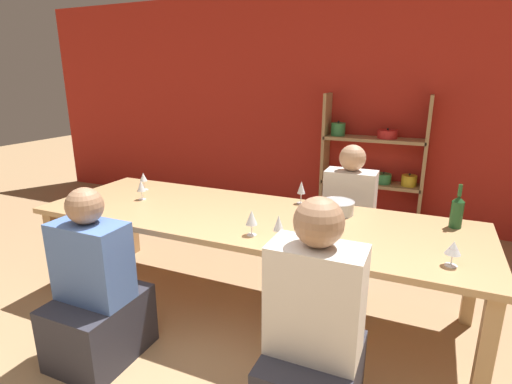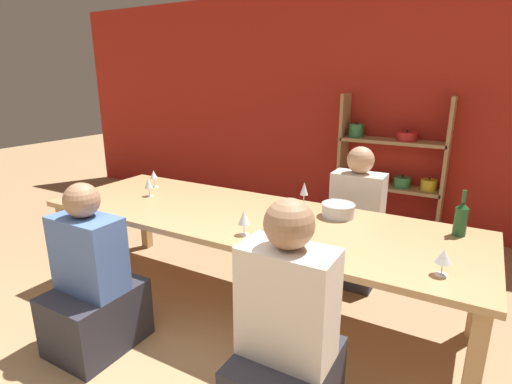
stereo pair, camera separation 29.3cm
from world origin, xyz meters
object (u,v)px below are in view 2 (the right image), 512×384
(wine_glass_white_b, at_px, (154,175))
(person_far_a, at_px, (355,232))
(wine_glass_red_c, at_px, (444,257))
(person_near_a, at_px, (286,359))
(mixing_bowl, at_px, (338,210))
(wine_glass_red_d, at_px, (268,225))
(shelf_unit, at_px, (388,183))
(wine_bottle_green, at_px, (461,218))
(wine_glass_white_a, at_px, (304,190))
(dining_table, at_px, (249,224))
(wine_glass_red_b, at_px, (244,218))
(wine_glass_red_a, at_px, (149,183))
(person_near_b, at_px, (93,291))

(wine_glass_white_b, bearing_deg, person_far_a, 20.70)
(wine_glass_red_c, relative_size, person_near_a, 0.11)
(mixing_bowl, bearing_deg, wine_glass_red_d, -107.15)
(shelf_unit, xyz_separation_m, wine_glass_red_d, (-0.18, -2.52, 0.30))
(shelf_unit, height_order, wine_bottle_green, shelf_unit)
(wine_glass_white_a, relative_size, wine_glass_red_c, 1.30)
(dining_table, xyz_separation_m, wine_glass_red_b, (0.16, -0.34, 0.18))
(wine_bottle_green, xyz_separation_m, wine_glass_red_d, (-0.99, -0.72, 0.01))
(shelf_unit, xyz_separation_m, wine_glass_red_a, (-1.51, -2.14, 0.29))
(wine_glass_white_a, relative_size, wine_glass_white_b, 1.18)
(wine_glass_red_d, xyz_separation_m, person_near_a, (0.38, -0.53, -0.43))
(dining_table, distance_m, wine_glass_red_d, 0.56)
(mixing_bowl, relative_size, wine_glass_white_a, 1.33)
(wine_glass_red_b, bearing_deg, shelf_unit, 81.31)
(dining_table, xyz_separation_m, wine_glass_red_c, (1.31, -0.30, 0.16))
(dining_table, bearing_deg, person_near_b, -125.87)
(wine_glass_white_a, distance_m, person_far_a, 0.71)
(wine_glass_white_b, bearing_deg, wine_glass_red_a, -54.51)
(wine_glass_red_a, relative_size, person_near_a, 0.13)
(wine_bottle_green, bearing_deg, person_near_b, -148.45)
(dining_table, xyz_separation_m, wine_glass_red_a, (-0.97, -0.01, 0.18))
(wine_bottle_green, bearing_deg, mixing_bowl, -176.72)
(wine_glass_white_a, distance_m, wine_glass_white_b, 1.40)
(wine_bottle_green, bearing_deg, wine_glass_red_d, -143.98)
(dining_table, height_order, wine_glass_red_c, wine_glass_red_c)
(dining_table, distance_m, wine_glass_red_a, 0.99)
(wine_glass_white_a, relative_size, person_far_a, 0.16)
(wine_glass_red_c, xyz_separation_m, person_far_a, (-0.76, 1.17, -0.43))
(mixing_bowl, bearing_deg, shelf_unit, 90.91)
(wine_glass_white_a, bearing_deg, mixing_bowl, -21.85)
(wine_glass_white_a, bearing_deg, person_near_a, -69.72)
(wine_glass_white_b, relative_size, wine_glass_red_d, 0.87)
(mixing_bowl, height_order, wine_glass_red_b, wine_glass_red_b)
(person_far_a, bearing_deg, person_near_b, 55.89)
(wine_bottle_green, relative_size, wine_glass_red_d, 1.67)
(wine_glass_red_a, xyz_separation_m, person_near_b, (0.33, -0.88, -0.47))
(wine_glass_red_b, height_order, person_near_a, person_near_a)
(wine_glass_white_a, xyz_separation_m, person_far_a, (0.30, 0.45, -0.45))
(dining_table, relative_size, wine_glass_white_a, 17.40)
(dining_table, bearing_deg, mixing_bowl, 27.01)
(mixing_bowl, bearing_deg, wine_glass_red_a, -169.16)
(dining_table, distance_m, person_near_a, 1.20)
(wine_glass_white_a, height_order, wine_glass_red_d, wine_glass_white_a)
(wine_glass_red_d, height_order, person_near_a, person_near_a)
(dining_table, height_order, wine_glass_white_a, wine_glass_white_a)
(person_far_a, bearing_deg, wine_glass_red_d, 81.45)
(wine_glass_red_c, xyz_separation_m, wine_glass_red_d, (-0.95, -0.09, 0.02))
(dining_table, bearing_deg, wine_bottle_green, 13.94)
(dining_table, distance_m, wine_glass_red_b, 0.41)
(shelf_unit, relative_size, dining_table, 0.48)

